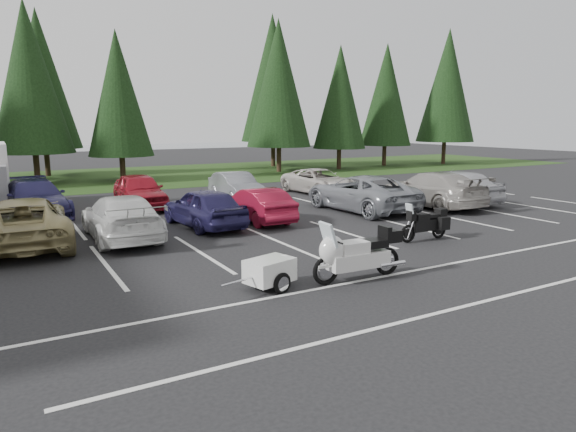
{
  "coord_description": "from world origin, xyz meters",
  "views": [
    {
      "loc": [
        -7.28,
        -13.06,
        3.82
      ],
      "look_at": [
        -0.1,
        -0.5,
        1.17
      ],
      "focal_mm": 32.0,
      "sensor_mm": 36.0,
      "label": 1
    }
  ],
  "objects_px": {
    "car_near_7": "(431,189)",
    "car_far_4": "(319,181)",
    "car_near_3": "(121,217)",
    "car_far_2": "(140,191)",
    "car_far_1": "(35,199)",
    "car_near_5": "(258,205)",
    "car_near_8": "(454,186)",
    "cargo_trailer": "(270,274)",
    "adventure_motorcycle": "(424,221)",
    "car_near_2": "(24,222)",
    "car_near_4": "(204,207)",
    "car_near_6": "(361,193)",
    "touring_motorcycle": "(358,249)",
    "car_far_3": "(236,187)"
  },
  "relations": [
    {
      "from": "car_far_4",
      "to": "adventure_motorcycle",
      "type": "relative_size",
      "value": 2.25
    },
    {
      "from": "car_near_6",
      "to": "car_far_3",
      "type": "xyz_separation_m",
      "value": [
        -3.62,
        5.2,
        -0.08
      ]
    },
    {
      "from": "car_near_3",
      "to": "car_far_4",
      "type": "distance_m",
      "value": 13.13
    },
    {
      "from": "car_near_7",
      "to": "adventure_motorcycle",
      "type": "height_order",
      "value": "car_near_7"
    },
    {
      "from": "car_near_7",
      "to": "car_far_4",
      "type": "bearing_deg",
      "value": -69.74
    },
    {
      "from": "car_near_7",
      "to": "car_near_8",
      "type": "height_order",
      "value": "car_near_8"
    },
    {
      "from": "car_near_2",
      "to": "car_near_4",
      "type": "relative_size",
      "value": 1.28
    },
    {
      "from": "car_near_6",
      "to": "car_near_7",
      "type": "relative_size",
      "value": 1.02
    },
    {
      "from": "car_near_4",
      "to": "car_far_2",
      "type": "distance_m",
      "value": 5.56
    },
    {
      "from": "car_far_1",
      "to": "adventure_motorcycle",
      "type": "relative_size",
      "value": 2.45
    },
    {
      "from": "car_near_5",
      "to": "car_near_7",
      "type": "bearing_deg",
      "value": 175.01
    },
    {
      "from": "car_near_7",
      "to": "car_far_1",
      "type": "bearing_deg",
      "value": -19.43
    },
    {
      "from": "car_near_5",
      "to": "car_near_2",
      "type": "bearing_deg",
      "value": 0.59
    },
    {
      "from": "car_far_1",
      "to": "adventure_motorcycle",
      "type": "distance_m",
      "value": 15.34
    },
    {
      "from": "car_near_3",
      "to": "car_near_2",
      "type": "bearing_deg",
      "value": -7.8
    },
    {
      "from": "car_near_4",
      "to": "car_far_1",
      "type": "bearing_deg",
      "value": -50.73
    },
    {
      "from": "car_near_3",
      "to": "car_far_4",
      "type": "bearing_deg",
      "value": -151.58
    },
    {
      "from": "car_near_7",
      "to": "car_near_2",
      "type": "bearing_deg",
      "value": -0.83
    },
    {
      "from": "car_near_5",
      "to": "car_far_4",
      "type": "height_order",
      "value": "car_far_4"
    },
    {
      "from": "car_near_4",
      "to": "car_far_3",
      "type": "distance_m",
      "value": 6.31
    },
    {
      "from": "car_near_3",
      "to": "car_far_2",
      "type": "distance_m",
      "value": 6.38
    },
    {
      "from": "car_near_7",
      "to": "car_near_8",
      "type": "bearing_deg",
      "value": -171.01
    },
    {
      "from": "adventure_motorcycle",
      "to": "car_near_5",
      "type": "bearing_deg",
      "value": 120.85
    },
    {
      "from": "car_near_4",
      "to": "touring_motorcycle",
      "type": "bearing_deg",
      "value": 91.4
    },
    {
      "from": "car_far_1",
      "to": "car_far_4",
      "type": "relative_size",
      "value": 1.09
    },
    {
      "from": "car_near_3",
      "to": "car_far_3",
      "type": "height_order",
      "value": "car_near_3"
    },
    {
      "from": "car_near_4",
      "to": "cargo_trailer",
      "type": "xyz_separation_m",
      "value": [
        -1.23,
        -7.55,
        -0.37
      ]
    },
    {
      "from": "car_near_2",
      "to": "car_near_8",
      "type": "height_order",
      "value": "car_near_8"
    },
    {
      "from": "car_near_2",
      "to": "car_far_1",
      "type": "bearing_deg",
      "value": -94.93
    },
    {
      "from": "cargo_trailer",
      "to": "car_near_2",
      "type": "bearing_deg",
      "value": 106.73
    },
    {
      "from": "car_far_1",
      "to": "cargo_trailer",
      "type": "height_order",
      "value": "car_far_1"
    },
    {
      "from": "cargo_trailer",
      "to": "adventure_motorcycle",
      "type": "height_order",
      "value": "adventure_motorcycle"
    },
    {
      "from": "car_far_3",
      "to": "car_near_7",
      "type": "bearing_deg",
      "value": -36.96
    },
    {
      "from": "car_near_6",
      "to": "touring_motorcycle",
      "type": "distance_m",
      "value": 10.16
    },
    {
      "from": "car_near_2",
      "to": "touring_motorcycle",
      "type": "bearing_deg",
      "value": 133.25
    },
    {
      "from": "car_near_7",
      "to": "car_far_4",
      "type": "relative_size",
      "value": 1.15
    },
    {
      "from": "car_near_5",
      "to": "touring_motorcycle",
      "type": "relative_size",
      "value": 1.45
    },
    {
      "from": "car_near_7",
      "to": "cargo_trailer",
      "type": "relative_size",
      "value": 3.51
    },
    {
      "from": "car_near_7",
      "to": "car_far_1",
      "type": "distance_m",
      "value": 17.08
    },
    {
      "from": "car_near_3",
      "to": "car_near_6",
      "type": "xyz_separation_m",
      "value": [
        10.31,
        0.55,
        0.05
      ]
    },
    {
      "from": "car_near_8",
      "to": "car_near_6",
      "type": "bearing_deg",
      "value": -5.77
    },
    {
      "from": "car_near_2",
      "to": "car_near_7",
      "type": "height_order",
      "value": "car_near_7"
    },
    {
      "from": "car_far_1",
      "to": "car_near_6",
      "type": "bearing_deg",
      "value": -29.01
    },
    {
      "from": "car_near_5",
      "to": "car_near_3",
      "type": "bearing_deg",
      "value": 5.89
    },
    {
      "from": "car_far_4",
      "to": "cargo_trailer",
      "type": "distance_m",
      "value": 16.29
    },
    {
      "from": "car_far_1",
      "to": "car_far_3",
      "type": "distance_m",
      "value": 8.87
    },
    {
      "from": "adventure_motorcycle",
      "to": "car_near_7",
      "type": "bearing_deg",
      "value": 44.25
    },
    {
      "from": "car_far_1",
      "to": "car_near_5",
      "type": "bearing_deg",
      "value": -41.34
    },
    {
      "from": "car_near_3",
      "to": "car_near_5",
      "type": "relative_size",
      "value": 1.27
    },
    {
      "from": "car_near_3",
      "to": "touring_motorcycle",
      "type": "distance_m",
      "value": 8.46
    }
  ]
}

